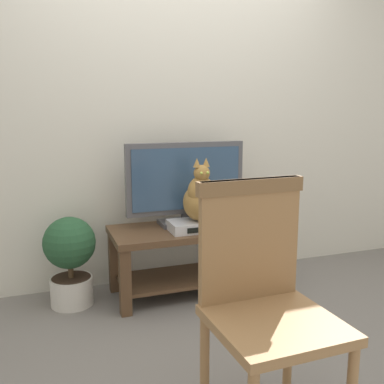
{
  "coord_description": "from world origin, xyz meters",
  "views": [
    {
      "loc": [
        -1.0,
        -2.19,
        1.31
      ],
      "look_at": [
        -0.0,
        0.6,
        0.74
      ],
      "focal_mm": 41.78,
      "sensor_mm": 36.0,
      "label": 1
    }
  ],
  "objects_px": {
    "tv_stand": "(190,248)",
    "tv": "(185,182)",
    "cat": "(200,198)",
    "wooden_chair": "(263,290)",
    "media_box": "(199,225)",
    "potted_plant": "(70,257)",
    "book_stack": "(241,218)"
  },
  "relations": [
    {
      "from": "tv_stand",
      "to": "tv",
      "type": "xyz_separation_m",
      "value": [
        0.0,
        0.09,
        0.45
      ]
    },
    {
      "from": "cat",
      "to": "wooden_chair",
      "type": "distance_m",
      "value": 1.29
    },
    {
      "from": "media_box",
      "to": "potted_plant",
      "type": "relative_size",
      "value": 0.69
    },
    {
      "from": "wooden_chair",
      "to": "book_stack",
      "type": "distance_m",
      "value": 1.46
    },
    {
      "from": "cat",
      "to": "book_stack",
      "type": "relative_size",
      "value": 1.66
    },
    {
      "from": "tv_stand",
      "to": "potted_plant",
      "type": "height_order",
      "value": "potted_plant"
    },
    {
      "from": "tv",
      "to": "media_box",
      "type": "distance_m",
      "value": 0.33
    },
    {
      "from": "wooden_chair",
      "to": "cat",
      "type": "bearing_deg",
      "value": 80.69
    },
    {
      "from": "potted_plant",
      "to": "book_stack",
      "type": "bearing_deg",
      "value": -4.3
    },
    {
      "from": "cat",
      "to": "book_stack",
      "type": "distance_m",
      "value": 0.4
    },
    {
      "from": "tv",
      "to": "wooden_chair",
      "type": "bearing_deg",
      "value": -96.52
    },
    {
      "from": "tv_stand",
      "to": "potted_plant",
      "type": "bearing_deg",
      "value": 174.91
    },
    {
      "from": "media_box",
      "to": "book_stack",
      "type": "distance_m",
      "value": 0.35
    },
    {
      "from": "media_box",
      "to": "book_stack",
      "type": "bearing_deg",
      "value": 11.25
    },
    {
      "from": "book_stack",
      "to": "tv",
      "type": "bearing_deg",
      "value": 163.65
    },
    {
      "from": "media_box",
      "to": "potted_plant",
      "type": "distance_m",
      "value": 0.88
    },
    {
      "from": "tv_stand",
      "to": "potted_plant",
      "type": "xyz_separation_m",
      "value": [
        -0.81,
        0.07,
        0.01
      ]
    },
    {
      "from": "cat",
      "to": "potted_plant",
      "type": "relative_size",
      "value": 0.72
    },
    {
      "from": "tv_stand",
      "to": "cat",
      "type": "height_order",
      "value": "cat"
    },
    {
      "from": "cat",
      "to": "potted_plant",
      "type": "xyz_separation_m",
      "value": [
        -0.85,
        0.17,
        -0.37
      ]
    },
    {
      "from": "media_box",
      "to": "wooden_chair",
      "type": "xyz_separation_m",
      "value": [
        -0.21,
        -1.28,
        0.08
      ]
    },
    {
      "from": "tv_stand",
      "to": "wooden_chair",
      "type": "distance_m",
      "value": 1.4
    },
    {
      "from": "media_box",
      "to": "book_stack",
      "type": "relative_size",
      "value": 1.59
    },
    {
      "from": "tv_stand",
      "to": "media_box",
      "type": "height_order",
      "value": "media_box"
    },
    {
      "from": "book_stack",
      "to": "potted_plant",
      "type": "height_order",
      "value": "potted_plant"
    },
    {
      "from": "tv",
      "to": "potted_plant",
      "type": "height_order",
      "value": "tv"
    },
    {
      "from": "wooden_chair",
      "to": "book_stack",
      "type": "height_order",
      "value": "wooden_chair"
    },
    {
      "from": "tv",
      "to": "cat",
      "type": "distance_m",
      "value": 0.21
    },
    {
      "from": "media_box",
      "to": "potted_plant",
      "type": "xyz_separation_m",
      "value": [
        -0.85,
        0.16,
        -0.18
      ]
    },
    {
      "from": "book_stack",
      "to": "wooden_chair",
      "type": "bearing_deg",
      "value": -112.2
    },
    {
      "from": "tv",
      "to": "media_box",
      "type": "bearing_deg",
      "value": -77.69
    },
    {
      "from": "potted_plant",
      "to": "media_box",
      "type": "bearing_deg",
      "value": -10.55
    }
  ]
}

